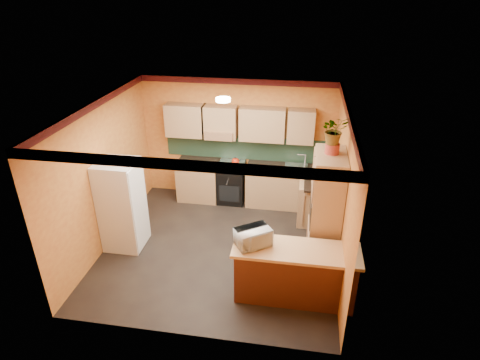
{
  "coord_description": "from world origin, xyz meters",
  "views": [
    {
      "loc": [
        1.36,
        -6.01,
        4.52
      ],
      "look_at": [
        0.32,
        0.45,
        1.22
      ],
      "focal_mm": 30.0,
      "sensor_mm": 36.0,
      "label": 1
    }
  ],
  "objects_px": {
    "pantry": "(325,213)",
    "microwave": "(253,237)",
    "stove": "(232,182)",
    "breakfast_bar": "(295,275)",
    "fridge": "(122,205)",
    "base_cabinets_back": "(259,185)"
  },
  "relations": [
    {
      "from": "stove",
      "to": "base_cabinets_back",
      "type": "bearing_deg",
      "value": 0.0
    },
    {
      "from": "stove",
      "to": "fridge",
      "type": "distance_m",
      "value": 2.6
    },
    {
      "from": "base_cabinets_back",
      "to": "pantry",
      "type": "height_order",
      "value": "pantry"
    },
    {
      "from": "base_cabinets_back",
      "to": "pantry",
      "type": "relative_size",
      "value": 1.74
    },
    {
      "from": "pantry",
      "to": "breakfast_bar",
      "type": "xyz_separation_m",
      "value": [
        -0.43,
        -0.9,
        -0.61
      ]
    },
    {
      "from": "pantry",
      "to": "microwave",
      "type": "bearing_deg",
      "value": -140.32
    },
    {
      "from": "pantry",
      "to": "microwave",
      "type": "distance_m",
      "value": 1.41
    },
    {
      "from": "pantry",
      "to": "fridge",
      "type": "bearing_deg",
      "value": 179.58
    },
    {
      "from": "breakfast_bar",
      "to": "fridge",
      "type": "bearing_deg",
      "value": 163.68
    },
    {
      "from": "stove",
      "to": "microwave",
      "type": "relative_size",
      "value": 1.79
    },
    {
      "from": "fridge",
      "to": "microwave",
      "type": "height_order",
      "value": "fridge"
    },
    {
      "from": "microwave",
      "to": "fridge",
      "type": "bearing_deg",
      "value": 125.27
    },
    {
      "from": "fridge",
      "to": "pantry",
      "type": "distance_m",
      "value": 3.61
    },
    {
      "from": "stove",
      "to": "breakfast_bar",
      "type": "xyz_separation_m",
      "value": [
        1.51,
        -2.89,
        -0.02
      ]
    },
    {
      "from": "base_cabinets_back",
      "to": "breakfast_bar",
      "type": "xyz_separation_m",
      "value": [
        0.88,
        -2.89,
        0.0
      ]
    },
    {
      "from": "base_cabinets_back",
      "to": "breakfast_bar",
      "type": "height_order",
      "value": "same"
    },
    {
      "from": "pantry",
      "to": "breakfast_bar",
      "type": "bearing_deg",
      "value": -115.61
    },
    {
      "from": "pantry",
      "to": "breakfast_bar",
      "type": "distance_m",
      "value": 1.17
    },
    {
      "from": "stove",
      "to": "breakfast_bar",
      "type": "distance_m",
      "value": 3.26
    },
    {
      "from": "pantry",
      "to": "microwave",
      "type": "height_order",
      "value": "pantry"
    },
    {
      "from": "fridge",
      "to": "breakfast_bar",
      "type": "xyz_separation_m",
      "value": [
        3.17,
        -0.93,
        -0.41
      ]
    },
    {
      "from": "pantry",
      "to": "microwave",
      "type": "xyz_separation_m",
      "value": [
        -1.09,
        -0.9,
        0.02
      ]
    }
  ]
}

